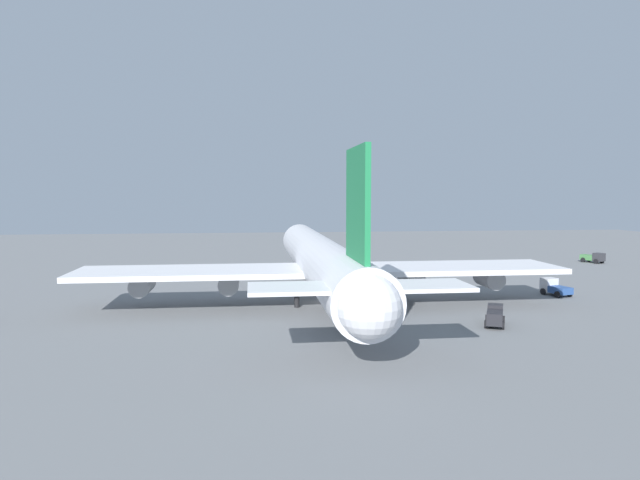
{
  "coord_description": "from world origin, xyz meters",
  "views": [
    {
      "loc": [
        -78.51,
        9.65,
        15.21
      ],
      "look_at": [
        0.0,
        0.0,
        8.73
      ],
      "focal_mm": 32.09,
      "sensor_mm": 36.0,
      "label": 1
    }
  ],
  "objects_px": {
    "safety_cone_nose": "(306,269)",
    "baggage_tug": "(593,257)",
    "fuel_truck": "(554,287)",
    "maintenance_van": "(495,316)",
    "cargo_airplane": "(320,261)"
  },
  "relations": [
    {
      "from": "safety_cone_nose",
      "to": "baggage_tug",
      "type": "bearing_deg",
      "value": -85.33
    },
    {
      "from": "fuel_truck",
      "to": "maintenance_van",
      "type": "bearing_deg",
      "value": 135.79
    },
    {
      "from": "cargo_airplane",
      "to": "baggage_tug",
      "type": "xyz_separation_m",
      "value": [
        37.95,
        -64.99,
        -4.64
      ]
    },
    {
      "from": "baggage_tug",
      "to": "safety_cone_nose",
      "type": "bearing_deg",
      "value": 94.67
    },
    {
      "from": "baggage_tug",
      "to": "fuel_truck",
      "type": "relative_size",
      "value": 1.08
    },
    {
      "from": "maintenance_van",
      "to": "safety_cone_nose",
      "type": "relative_size",
      "value": 7.6
    },
    {
      "from": "cargo_airplane",
      "to": "safety_cone_nose",
      "type": "relative_size",
      "value": 103.78
    },
    {
      "from": "fuel_truck",
      "to": "safety_cone_nose",
      "type": "height_order",
      "value": "fuel_truck"
    },
    {
      "from": "maintenance_van",
      "to": "baggage_tug",
      "type": "relative_size",
      "value": 0.98
    },
    {
      "from": "baggage_tug",
      "to": "safety_cone_nose",
      "type": "distance_m",
      "value": 63.95
    },
    {
      "from": "cargo_airplane",
      "to": "fuel_truck",
      "type": "xyz_separation_m",
      "value": [
        1.37,
        -35.41,
        -4.64
      ]
    },
    {
      "from": "maintenance_van",
      "to": "baggage_tug",
      "type": "height_order",
      "value": "baggage_tug"
    },
    {
      "from": "maintenance_van",
      "to": "safety_cone_nose",
      "type": "height_order",
      "value": "maintenance_van"
    },
    {
      "from": "safety_cone_nose",
      "to": "maintenance_van",
      "type": "bearing_deg",
      "value": -160.88
    },
    {
      "from": "cargo_airplane",
      "to": "safety_cone_nose",
      "type": "bearing_deg",
      "value": -2.19
    }
  ]
}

